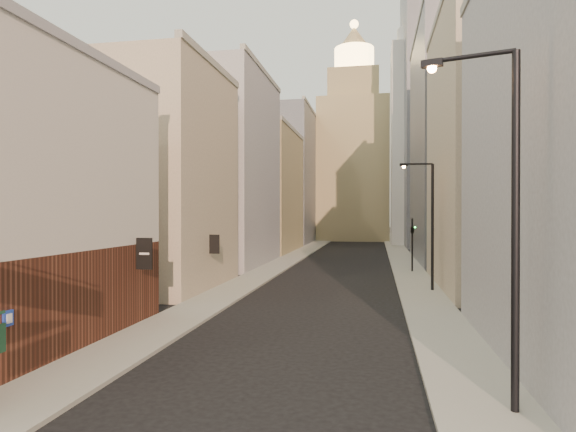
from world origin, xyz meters
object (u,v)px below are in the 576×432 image
object	(u,v)px
white_tower	(415,137)
streetlamp_near	(505,207)
traffic_light_right	(412,233)
clock_tower	(354,153)
streetlamp_mid	(429,218)

from	to	relation	value
white_tower	streetlamp_near	distance (m)	72.35
streetlamp_near	traffic_light_right	bearing A→B (deg)	105.61
clock_tower	streetlamp_mid	bearing A→B (deg)	-82.82
streetlamp_mid	traffic_light_right	bearing A→B (deg)	83.60
white_tower	traffic_light_right	distance (m)	42.41
clock_tower	traffic_light_right	size ratio (longest dim) A/B	8.98
clock_tower	white_tower	xyz separation A→B (m)	(11.00, -14.00, 0.97)
clock_tower	streetlamp_near	bearing A→B (deg)	-84.66
streetlamp_mid	clock_tower	bearing A→B (deg)	88.88
streetlamp_mid	streetlamp_near	bearing A→B (deg)	-98.75
clock_tower	streetlamp_mid	xyz separation A→B (m)	(8.11, -64.40, -12.50)
streetlamp_near	traffic_light_right	world-z (taller)	streetlamp_near
clock_tower	streetlamp_mid	size ratio (longest dim) A/B	4.99
clock_tower	traffic_light_right	distance (m)	55.90
streetlamp_near	white_tower	bearing A→B (deg)	102.80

